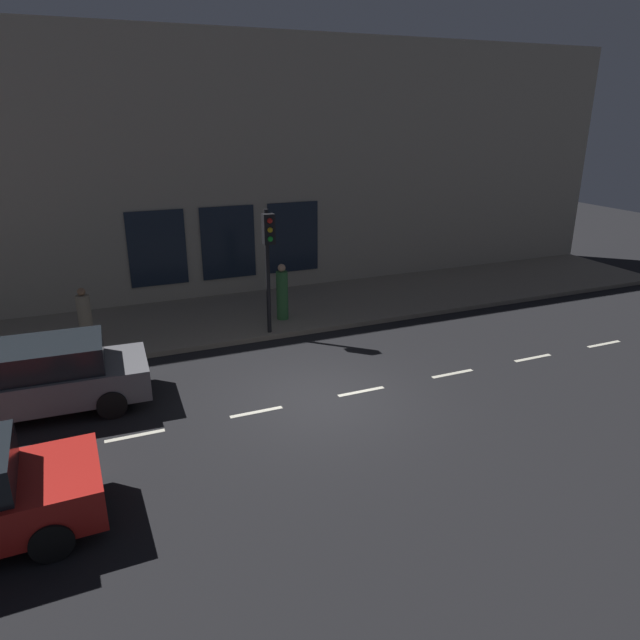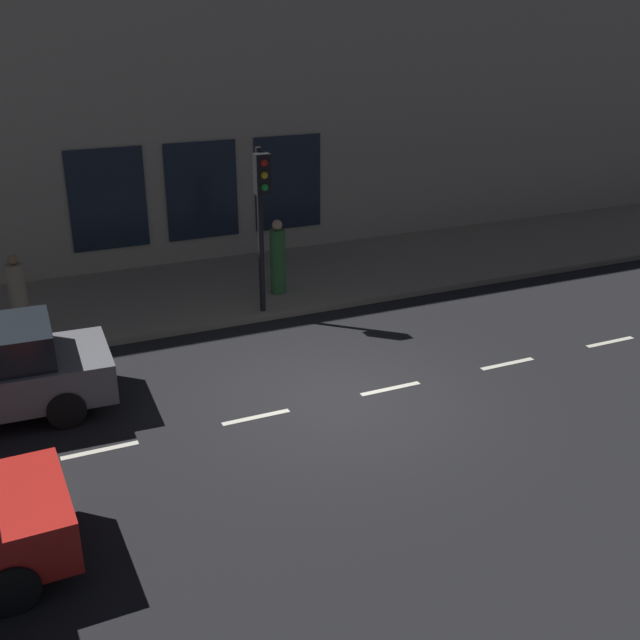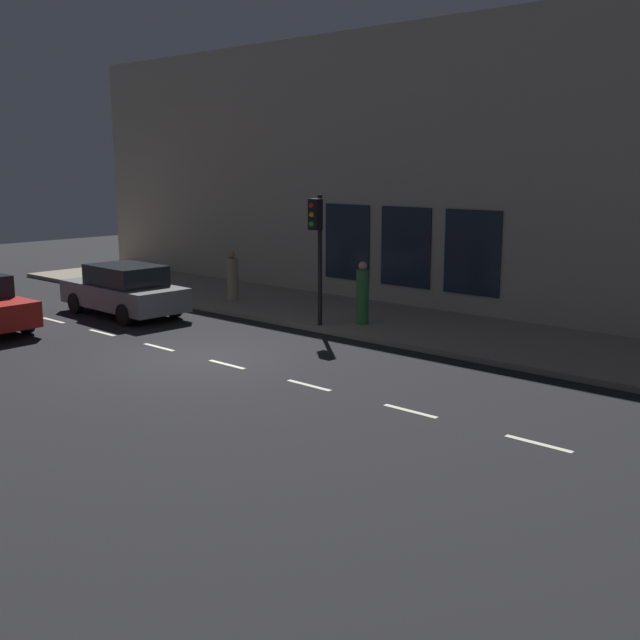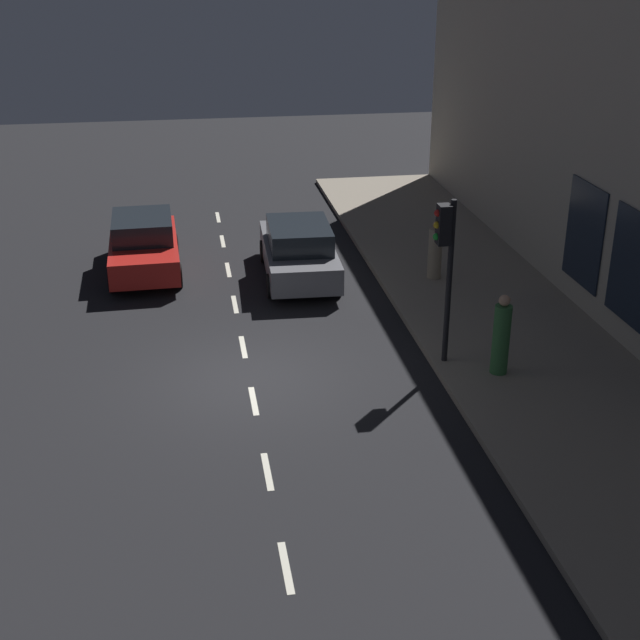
% 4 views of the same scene
% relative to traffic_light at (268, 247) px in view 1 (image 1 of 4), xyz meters
% --- Properties ---
extents(ground_plane, '(60.00, 60.00, 0.00)m').
position_rel_traffic_light_xyz_m(ground_plane, '(-4.15, 0.10, -2.72)').
color(ground_plane, black).
extents(sidewalk, '(4.50, 32.00, 0.15)m').
position_rel_traffic_light_xyz_m(sidewalk, '(2.10, 0.10, -2.65)').
color(sidewalk, gray).
rests_on(sidewalk, ground).
extents(building_facade, '(0.65, 32.00, 8.83)m').
position_rel_traffic_light_xyz_m(building_facade, '(4.65, 0.10, 1.68)').
color(building_facade, '#B2A893').
rests_on(building_facade, ground).
extents(lane_centre_line, '(0.12, 27.20, 0.01)m').
position_rel_traffic_light_xyz_m(lane_centre_line, '(-4.15, -0.90, -2.72)').
color(lane_centre_line, beige).
rests_on(lane_centre_line, ground).
extents(traffic_light, '(0.47, 0.32, 3.62)m').
position_rel_traffic_light_xyz_m(traffic_light, '(0.00, 0.00, 0.00)').
color(traffic_light, black).
rests_on(traffic_light, sidewalk).
extents(parked_car_1, '(2.07, 4.56, 1.58)m').
position_rel_traffic_light_xyz_m(parked_car_1, '(-2.25, 5.96, -1.93)').
color(parked_car_1, slate).
rests_on(parked_car_1, ground).
extents(pedestrian_0, '(0.47, 0.47, 1.77)m').
position_rel_traffic_light_xyz_m(pedestrian_0, '(1.09, -0.75, -1.75)').
color(pedestrian_0, '#336B38').
rests_on(pedestrian_0, sidewalk).
extents(pedestrian_1, '(0.50, 0.50, 1.60)m').
position_rel_traffic_light_xyz_m(pedestrian_1, '(1.33, 4.99, -1.84)').
color(pedestrian_1, gray).
rests_on(pedestrian_1, sidewalk).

